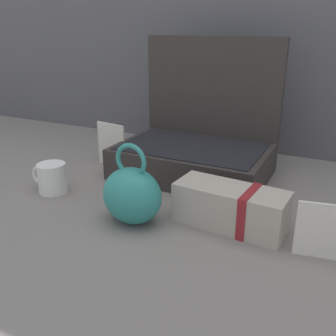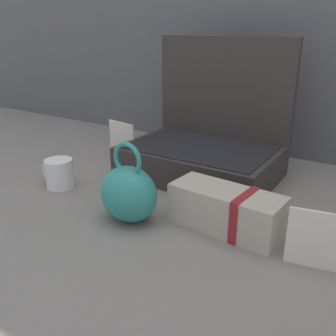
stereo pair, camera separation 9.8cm
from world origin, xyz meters
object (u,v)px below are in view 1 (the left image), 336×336
(coffee_mug, at_px, (52,178))
(info_card_left, at_px, (324,231))
(cream_toiletry_bag, at_px, (232,207))
(open_suitcase, at_px, (197,146))
(poster_card_right, at_px, (111,145))
(teal_pouch_handbag, at_px, (132,195))

(coffee_mug, height_order, info_card_left, info_card_left)
(cream_toiletry_bag, bearing_deg, open_suitcase, 125.55)
(cream_toiletry_bag, xyz_separation_m, info_card_left, (0.21, -0.05, 0.01))
(info_card_left, bearing_deg, cream_toiletry_bag, 157.85)
(coffee_mug, bearing_deg, poster_card_right, 82.88)
(open_suitcase, bearing_deg, teal_pouch_handbag, -91.67)
(open_suitcase, distance_m, coffee_mug, 0.46)
(teal_pouch_handbag, relative_size, cream_toiletry_bag, 0.74)
(open_suitcase, xyz_separation_m, coffee_mug, (-0.31, -0.33, -0.05))
(teal_pouch_handbag, height_order, info_card_left, teal_pouch_handbag)
(info_card_left, bearing_deg, coffee_mug, 169.48)
(cream_toiletry_bag, xyz_separation_m, poster_card_right, (-0.49, 0.22, 0.02))
(coffee_mug, height_order, poster_card_right, poster_card_right)
(open_suitcase, bearing_deg, info_card_left, -39.16)
(open_suitcase, relative_size, info_card_left, 3.79)
(poster_card_right, bearing_deg, cream_toiletry_bag, -14.51)
(teal_pouch_handbag, xyz_separation_m, poster_card_right, (-0.27, 0.31, 0.00))
(teal_pouch_handbag, bearing_deg, open_suitcase, 88.33)
(open_suitcase, xyz_separation_m, poster_card_right, (-0.28, -0.07, -0.02))
(teal_pouch_handbag, relative_size, poster_card_right, 1.36)
(coffee_mug, bearing_deg, teal_pouch_handbag, -9.66)
(open_suitcase, distance_m, cream_toiletry_bag, 0.37)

